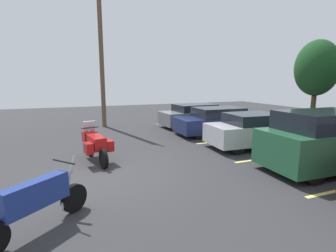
{
  "coord_description": "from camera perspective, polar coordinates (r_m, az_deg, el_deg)",
  "views": [
    {
      "loc": [
        7.48,
        -0.67,
        2.79
      ],
      "look_at": [
        -1.78,
        2.89,
        1.03
      ],
      "focal_mm": 26.97,
      "sensor_mm": 36.0,
      "label": 1
    }
  ],
  "objects": [
    {
      "name": "ground",
      "position": [
        8.03,
        -15.16,
        -11.02
      ],
      "size": [
        44.0,
        44.0,
        0.1
      ],
      "primitive_type": "cube",
      "color": "#2D2D30"
    },
    {
      "name": "motorcycle_touring",
      "position": [
        9.24,
        -16.18,
        -3.81
      ],
      "size": [
        2.26,
        1.0,
        1.35
      ],
      "color": "black",
      "rests_on": "ground"
    },
    {
      "name": "motorcycle_second",
      "position": [
        5.45,
        -27.35,
        -14.89
      ],
      "size": [
        1.59,
        1.82,
        1.25
      ],
      "color": "black",
      "rests_on": "ground"
    },
    {
      "name": "parking_stripes",
      "position": [
        11.72,
        20.47,
        -4.34
      ],
      "size": [
        14.46,
        4.86,
        0.01
      ],
      "color": "#EAE066",
      "rests_on": "ground"
    },
    {
      "name": "car_grey",
      "position": [
        15.93,
        6.69,
        2.43
      ],
      "size": [
        2.18,
        4.91,
        1.39
      ],
      "color": "slate",
      "rests_on": "ground"
    },
    {
      "name": "car_navy",
      "position": [
        13.77,
        11.65,
        1.12
      ],
      "size": [
        1.94,
        4.86,
        1.42
      ],
      "color": "navy",
      "rests_on": "ground"
    },
    {
      "name": "car_silver",
      "position": [
        11.48,
        19.47,
        -0.91
      ],
      "size": [
        1.98,
        4.49,
        1.45
      ],
      "color": "#B7B7BC",
      "rests_on": "ground"
    },
    {
      "name": "car_green",
      "position": [
        9.47,
        32.46,
        -2.85
      ],
      "size": [
        2.05,
        4.48,
        1.89
      ],
      "color": "#235638",
      "rests_on": "ground"
    },
    {
      "name": "utility_pole",
      "position": [
        16.19,
        -14.91,
        16.93
      ],
      "size": [
        1.72,
        0.76,
        9.32
      ],
      "color": "brown",
      "rests_on": "ground"
    },
    {
      "name": "tree_center",
      "position": [
        23.34,
        30.6,
        11.18
      ],
      "size": [
        3.27,
        3.27,
        5.97
      ],
      "color": "#4C3823",
      "rests_on": "ground"
    }
  ]
}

